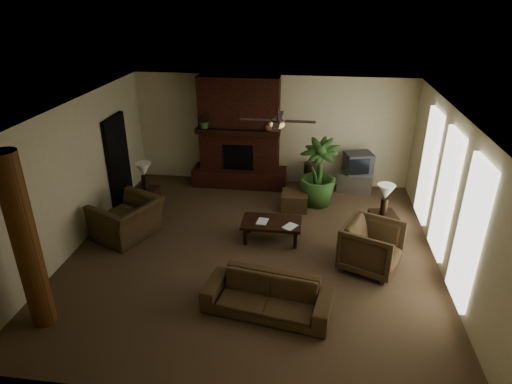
# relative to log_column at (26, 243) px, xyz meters

# --- Properties ---
(room_shell) EXTENTS (7.00, 7.00, 7.00)m
(room_shell) POSITION_rel_log_column_xyz_m (2.95, 2.40, 0.00)
(room_shell) COLOR brown
(room_shell) RESTS_ON ground
(fireplace) EXTENTS (2.40, 0.70, 2.80)m
(fireplace) POSITION_rel_log_column_xyz_m (2.15, 5.62, -0.24)
(fireplace) COLOR #491E13
(fireplace) RESTS_ON ground
(windows) EXTENTS (0.08, 3.65, 2.35)m
(windows) POSITION_rel_log_column_xyz_m (6.40, 2.60, -0.05)
(windows) COLOR white
(windows) RESTS_ON ground
(log_column) EXTENTS (0.36, 0.36, 2.80)m
(log_column) POSITION_rel_log_column_xyz_m (0.00, 0.00, 0.00)
(log_column) COLOR brown
(log_column) RESTS_ON ground
(doorway) EXTENTS (0.10, 1.00, 2.10)m
(doorway) POSITION_rel_log_column_xyz_m (-0.49, 4.20, -0.35)
(doorway) COLOR black
(doorway) RESTS_ON ground
(ceiling_fan) EXTENTS (1.35, 1.35, 0.37)m
(ceiling_fan) POSITION_rel_log_column_xyz_m (3.35, 2.70, 1.13)
(ceiling_fan) COLOR black
(ceiling_fan) RESTS_ON ceiling
(sofa) EXTENTS (2.09, 0.93, 0.79)m
(sofa) POSITION_rel_log_column_xyz_m (3.42, 0.68, -1.01)
(sofa) COLOR #46351E
(sofa) RESTS_ON ground
(armchair_left) EXTENTS (1.24, 1.45, 1.07)m
(armchair_left) POSITION_rel_log_column_xyz_m (0.29, 2.64, -0.86)
(armchair_left) COLOR #46351E
(armchair_left) RESTS_ON ground
(armchair_right) EXTENTS (1.21, 1.24, 0.99)m
(armchair_right) POSITION_rel_log_column_xyz_m (5.16, 2.13, -0.90)
(armchair_right) COLOR #46351E
(armchair_right) RESTS_ON ground
(coffee_table) EXTENTS (1.20, 0.70, 0.43)m
(coffee_table) POSITION_rel_log_column_xyz_m (3.26, 2.87, -1.03)
(coffee_table) COLOR black
(coffee_table) RESTS_ON ground
(ottoman) EXTENTS (0.61, 0.61, 0.40)m
(ottoman) POSITION_rel_log_column_xyz_m (3.65, 4.36, -1.20)
(ottoman) COLOR #46351E
(ottoman) RESTS_ON ground
(tv_stand) EXTENTS (0.93, 0.66, 0.50)m
(tv_stand) POSITION_rel_log_column_xyz_m (5.12, 5.55, -1.15)
(tv_stand) COLOR #B2B2B5
(tv_stand) RESTS_ON ground
(tv) EXTENTS (0.76, 0.67, 0.52)m
(tv) POSITION_rel_log_column_xyz_m (5.15, 5.54, -0.64)
(tv) COLOR #38393B
(tv) RESTS_ON tv_stand
(floor_vase) EXTENTS (0.34, 0.34, 0.77)m
(floor_vase) POSITION_rel_log_column_xyz_m (3.98, 5.55, -0.97)
(floor_vase) COLOR black
(floor_vase) RESTS_ON ground
(floor_plant) EXTENTS (1.44, 1.82, 0.90)m
(floor_plant) POSITION_rel_log_column_xyz_m (4.16, 4.68, -0.95)
(floor_plant) COLOR #305622
(floor_plant) RESTS_ON ground
(side_table_left) EXTENTS (0.52, 0.52, 0.55)m
(side_table_left) POSITION_rel_log_column_xyz_m (0.27, 3.82, -1.12)
(side_table_left) COLOR black
(side_table_left) RESTS_ON ground
(lamp_left) EXTENTS (0.43, 0.43, 0.65)m
(lamp_left) POSITION_rel_log_column_xyz_m (0.29, 3.76, -0.40)
(lamp_left) COLOR black
(lamp_left) RESTS_ON side_table_left
(side_table_right) EXTENTS (0.59, 0.59, 0.55)m
(side_table_right) POSITION_rel_log_column_xyz_m (5.51, 3.28, -1.12)
(side_table_right) COLOR black
(side_table_right) RESTS_ON ground
(lamp_right) EXTENTS (0.39, 0.39, 0.65)m
(lamp_right) POSITION_rel_log_column_xyz_m (5.49, 3.25, -0.40)
(lamp_right) COLOR black
(lamp_right) RESTS_ON side_table_right
(mantel_plant) EXTENTS (0.40, 0.44, 0.33)m
(mantel_plant) POSITION_rel_log_column_xyz_m (1.33, 5.37, 0.32)
(mantel_plant) COLOR #305622
(mantel_plant) RESTS_ON fireplace
(mantel_vase) EXTENTS (0.23, 0.24, 0.22)m
(mantel_vase) POSITION_rel_log_column_xyz_m (2.93, 5.38, 0.27)
(mantel_vase) COLOR brown
(mantel_vase) RESTS_ON fireplace
(book_a) EXTENTS (0.22, 0.06, 0.29)m
(book_a) POSITION_rel_log_column_xyz_m (2.97, 2.83, -0.83)
(book_a) COLOR #999999
(book_a) RESTS_ON coffee_table
(book_b) EXTENTS (0.19, 0.13, 0.29)m
(book_b) POSITION_rel_log_column_xyz_m (3.55, 2.74, -0.82)
(book_b) COLOR #999999
(book_b) RESTS_ON coffee_table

